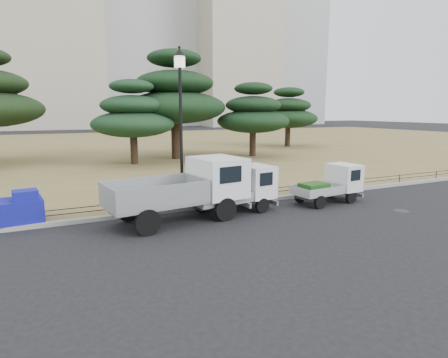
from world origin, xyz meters
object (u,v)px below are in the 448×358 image
truck_large (186,187)px  truck_kei_rear (331,184)px  tarp_pile (17,209)px  truck_kei_front (239,190)px  street_lamp (180,102)px

truck_large → truck_kei_rear: size_ratio=1.65×
truck_kei_rear → tarp_pile: size_ratio=1.76×
truck_kei_front → truck_kei_rear: truck_kei_front is taller
truck_kei_front → truck_kei_rear: size_ratio=1.10×
street_lamp → tarp_pile: bearing=177.7°
tarp_pile → truck_large: bearing=-17.1°
truck_kei_front → street_lamp: 4.18m
truck_large → truck_kei_front: truck_large is taller
tarp_pile → street_lamp: bearing=-2.3°
street_lamp → truck_kei_front: bearing=-34.7°
street_lamp → truck_large: bearing=-103.2°
street_lamp → truck_kei_rear: bearing=-14.6°
truck_large → truck_kei_front: bearing=-3.9°
truck_kei_rear → truck_large: bearing=173.4°
truck_large → tarp_pile: 5.99m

